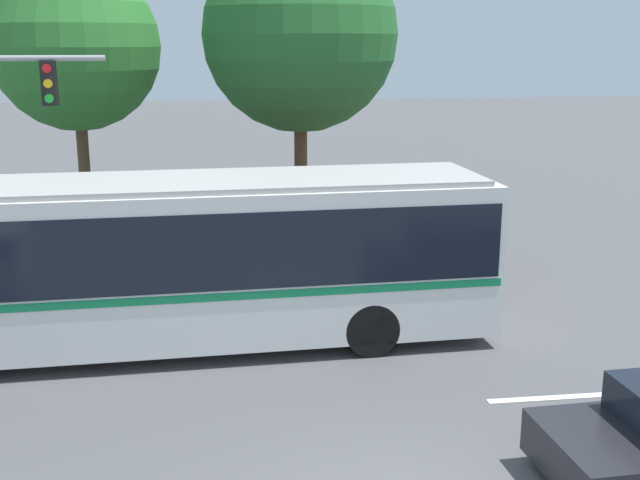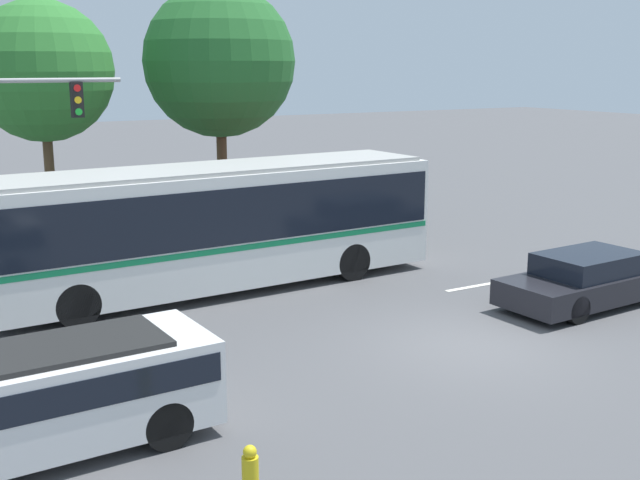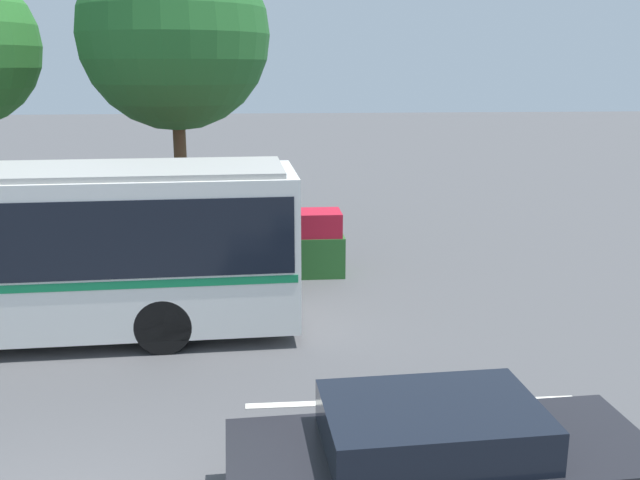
# 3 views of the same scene
# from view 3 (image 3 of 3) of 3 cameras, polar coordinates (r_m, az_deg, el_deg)

# --- Properties ---
(sedan_foreground) EXTENTS (4.92, 2.07, 1.28)m
(sedan_foreground) POSITION_cam_3_polar(r_m,az_deg,el_deg) (8.33, 9.69, -17.26)
(sedan_foreground) COLOR black
(sedan_foreground) RESTS_ON ground
(flowering_hedge) EXTENTS (6.88, 1.02, 1.56)m
(flowering_hedge) POSITION_cam_3_polar(r_m,az_deg,el_deg) (16.74, -9.85, -0.46)
(flowering_hedge) COLOR #286028
(flowering_hedge) RESTS_ON ground
(street_tree_centre) EXTENTS (5.00, 5.00, 8.24)m
(street_tree_centre) POSITION_cam_3_polar(r_m,az_deg,el_deg) (19.27, -11.91, 16.21)
(street_tree_centre) COLOR brown
(street_tree_centre) RESTS_ON ground
(lane_stripe_near) EXTENTS (2.40, 0.16, 0.01)m
(lane_stripe_near) POSITION_cam_3_polar(r_m,az_deg,el_deg) (10.67, 0.46, -13.30)
(lane_stripe_near) COLOR silver
(lane_stripe_near) RESTS_ON ground
(lane_stripe_mid) EXTENTS (2.40, 0.16, 0.01)m
(lane_stripe_mid) POSITION_cam_3_polar(r_m,az_deg,el_deg) (11.06, 14.42, -12.74)
(lane_stripe_mid) COLOR silver
(lane_stripe_mid) RESTS_ON ground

